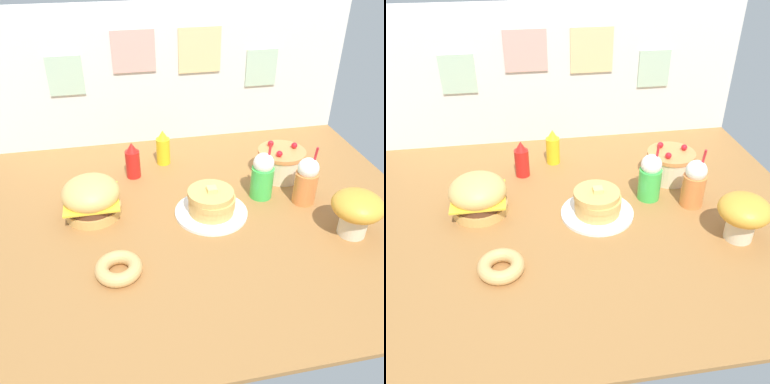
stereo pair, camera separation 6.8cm
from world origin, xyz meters
TOP-DOWN VIEW (x-y plane):
  - ground_plane at (0.00, 0.00)m, footprint 2.22×1.73m
  - back_wall at (0.00, 0.86)m, footprint 2.22×0.04m
  - burger at (-0.48, 0.11)m, footprint 0.27×0.27m
  - pancake_stack at (0.08, -0.00)m, footprint 0.35×0.35m
  - layer_cake at (0.53, 0.28)m, footprint 0.26×0.26m
  - ketchup_bottle at (-0.26, 0.42)m, footprint 0.08×0.08m
  - mustard_bottle at (-0.08, 0.54)m, footprint 0.08×0.08m
  - cream_soda_cup at (0.36, 0.10)m, footprint 0.11×0.11m
  - orange_float_cup at (0.56, 0.01)m, footprint 0.11×0.11m
  - donut_pink_glaze at (-0.38, -0.32)m, footprint 0.19×0.19m
  - mushroom_stool at (0.66, -0.27)m, footprint 0.23×0.23m

SIDE VIEW (x-z plane):
  - ground_plane at x=0.00m, z-range -0.02..0.00m
  - donut_pink_glaze at x=-0.38m, z-range 0.00..0.06m
  - pancake_stack at x=0.08m, z-range -0.02..0.13m
  - layer_cake at x=0.53m, z-range -0.01..0.17m
  - burger at x=-0.48m, z-range 0.00..0.19m
  - ketchup_bottle at x=-0.26m, z-range -0.01..0.20m
  - mustard_bottle at x=-0.08m, z-range -0.01..0.20m
  - cream_soda_cup at x=0.36m, z-range -0.03..0.28m
  - orange_float_cup at x=0.56m, z-range -0.03..0.28m
  - mushroom_stool at x=0.66m, z-range 0.03..0.24m
  - back_wall at x=0.00m, z-range 0.00..0.83m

